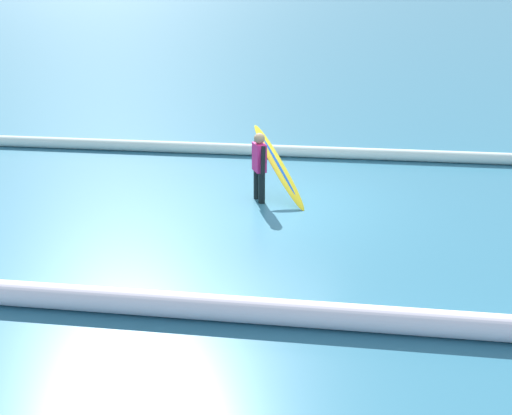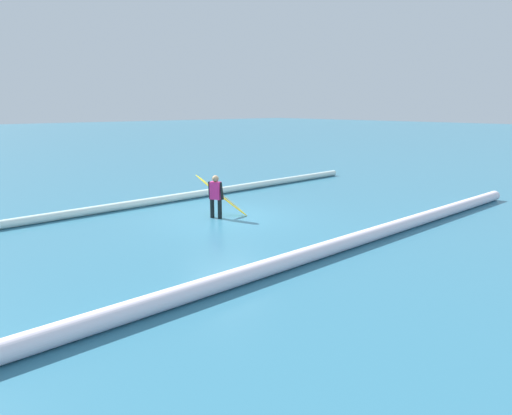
# 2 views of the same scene
# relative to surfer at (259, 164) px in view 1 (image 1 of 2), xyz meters

# --- Properties ---
(ground_plane) EXTENTS (188.43, 188.43, 0.00)m
(ground_plane) POSITION_rel_surfer_xyz_m (-0.40, 0.06, -0.80)
(ground_plane) COLOR teal
(surfer) EXTENTS (0.33, 0.54, 1.43)m
(surfer) POSITION_rel_surfer_xyz_m (0.00, 0.00, 0.00)
(surfer) COLOR black
(surfer) RESTS_ON ground_plane
(surfboard) EXTENTS (1.39, 1.55, 1.41)m
(surfboard) POSITION_rel_surfer_xyz_m (-0.38, -0.19, -0.11)
(surfboard) COLOR yellow
(surfboard) RESTS_ON ground_plane
(wave_crest_foreground) EXTENTS (18.10, 0.31, 0.28)m
(wave_crest_foreground) POSITION_rel_surfer_xyz_m (-1.09, -3.19, -0.65)
(wave_crest_foreground) COLOR white
(wave_crest_foreground) RESTS_ON ground_plane
(wave_crest_midground) EXTENTS (22.02, 0.71, 0.37)m
(wave_crest_midground) POSITION_rel_surfer_xyz_m (1.07, 4.81, -0.61)
(wave_crest_midground) COLOR white
(wave_crest_midground) RESTS_ON ground_plane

